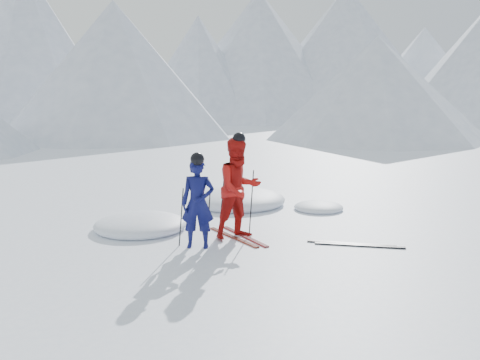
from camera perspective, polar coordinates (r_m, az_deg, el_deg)
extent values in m
plane|color=white|center=(10.97, 9.38, -5.74)|extent=(160.00, 160.00, 0.00)
cone|color=#B2BCD1|center=(50.90, -22.73, 13.71)|extent=(23.96, 23.96, 14.35)
cone|color=#B2BCD1|center=(61.06, -15.01, 12.17)|extent=(17.69, 17.69, 11.93)
cone|color=#B2BCD1|center=(53.99, -4.65, 12.26)|extent=(19.63, 19.63, 10.85)
cone|color=#B2BCD1|center=(58.34, 2.11, 13.71)|extent=(23.31, 23.31, 14.15)
cone|color=#B2BCD1|center=(60.48, 11.68, 13.72)|extent=(28.94, 28.94, 14.88)
cone|color=silver|center=(65.91, 19.81, 11.21)|extent=(24.45, 24.45, 10.76)
cone|color=#B2BCD1|center=(33.85, 15.00, 9.90)|extent=(14.00, 14.00, 6.50)
cone|color=#B2BCD1|center=(35.74, -13.80, 11.92)|extent=(16.00, 16.00, 9.00)
imported|color=#0B0E45|center=(9.58, -4.75, -2.63)|extent=(0.71, 0.57, 1.71)
imported|color=#B0120E|center=(10.17, -0.12, -0.96)|extent=(1.17, 1.03, 2.03)
cylinder|color=black|center=(9.74, -6.62, -4.16)|extent=(0.12, 0.08, 1.14)
cylinder|color=black|center=(9.92, -3.53, -3.87)|extent=(0.12, 0.07, 1.14)
cylinder|color=black|center=(10.41, -2.05, -2.62)|extent=(0.13, 0.10, 1.35)
cylinder|color=black|center=(10.45, 1.29, -2.56)|extent=(0.13, 0.09, 1.35)
cube|color=black|center=(10.37, -0.76, -6.43)|extent=(0.66, 1.63, 0.03)
cube|color=black|center=(10.42, 0.53, -6.34)|extent=(0.55, 1.66, 0.03)
cube|color=black|center=(10.16, 12.39, -6.99)|extent=(1.56, 0.85, 0.03)
cube|color=black|center=(10.08, 13.28, -7.17)|extent=(1.58, 0.79, 0.03)
ellipsoid|color=white|center=(11.23, -11.09, -5.43)|extent=(2.00, 2.00, 0.44)
ellipsoid|color=white|center=(13.01, 8.81, -3.30)|extent=(1.24, 1.24, 0.27)
ellipsoid|color=white|center=(13.49, -0.24, -2.72)|extent=(2.50, 2.50, 0.55)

